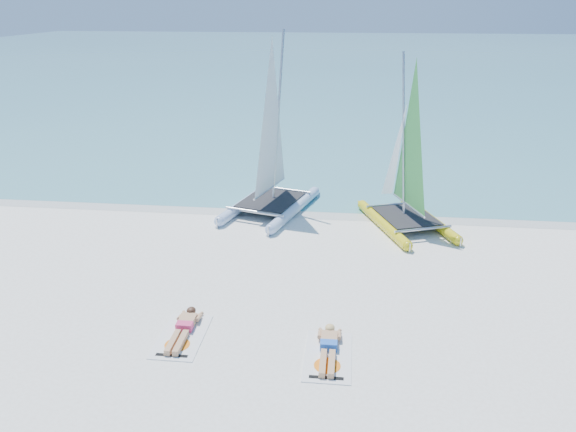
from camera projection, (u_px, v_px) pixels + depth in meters
The scene contains 9 objects.
ground at pixel (319, 286), 14.89m from camera, with size 140.00×140.00×0.00m, color white.
sea at pixel (349, 57), 73.25m from camera, with size 140.00×115.00×0.01m, color #71B8BC.
wet_sand_strip at pixel (329, 212), 19.99m from camera, with size 140.00×1.40×0.01m, color beige.
catamaran_blue at pixel (271, 158), 19.62m from camera, with size 3.43×5.10×6.37m.
catamaran_yellow at pixel (404, 170), 18.56m from camera, with size 3.37×4.65×5.75m.
towel_a at pixel (182, 336), 12.64m from camera, with size 1.00×1.85×0.02m, color white.
sunbather_a at pixel (184, 327), 12.78m from camera, with size 0.37×1.73×0.26m.
towel_b at pixel (328, 356), 11.93m from camera, with size 1.00×1.85×0.02m, color white.
sunbather_b at pixel (329, 347), 12.07m from camera, with size 0.37×1.73×0.26m.
Camera 1 is at (0.68, -13.23, 7.10)m, focal length 35.00 mm.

